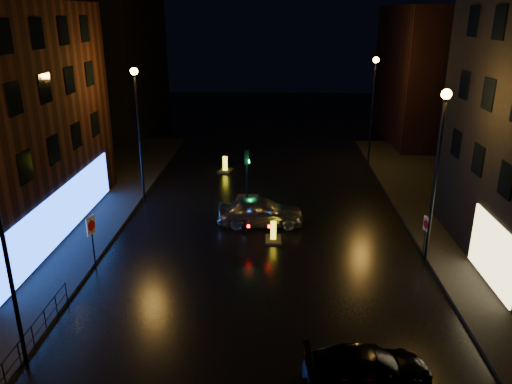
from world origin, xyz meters
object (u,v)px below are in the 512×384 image
bollard_near (273,236)px  road_sign_left (91,230)px  road_sign_right (426,228)px  traffic_signal (247,195)px  dark_sedan (368,367)px  bollard_far (225,168)px  silver_hatchback (261,211)px

bollard_near → road_sign_left: bearing=-159.6°
road_sign_right → road_sign_left: bearing=-10.3°
traffic_signal → road_sign_left: bearing=-127.0°
dark_sedan → bollard_near: dark_sedan is taller
traffic_signal → road_sign_left: 11.22m
bollard_near → road_sign_left: 9.19m
bollard_far → bollard_near: bearing=-60.2°
traffic_signal → bollard_near: bearing=-73.0°
road_sign_left → silver_hatchback: bearing=49.0°
traffic_signal → dark_sedan: bearing=-73.4°
dark_sedan → bollard_far: size_ratio=2.77×
dark_sedan → road_sign_left: (-11.54, 7.34, 1.34)m
road_sign_right → traffic_signal: bearing=-54.8°
bollard_far → road_sign_left: (-4.68, -15.32, 1.69)m
road_sign_right → bollard_far: bearing=-67.1°
bollard_near → bollard_far: 12.58m
dark_sedan → traffic_signal: bearing=12.1°
bollard_near → road_sign_left: (-8.41, -3.30, 1.71)m
traffic_signal → road_sign_right: bearing=-38.7°
road_sign_right → dark_sedan: bearing=48.5°
silver_hatchback → bollard_near: bearing=-161.8°
traffic_signal → road_sign_left: (-6.70, -8.89, 1.45)m
silver_hatchback → road_sign_right: bearing=-116.4°
dark_sedan → silver_hatchback: bearing=12.5°
silver_hatchback → bollard_far: (-2.99, 9.94, -0.56)m
bollard_near → silver_hatchback: bearing=108.6°
road_sign_left → bollard_far: bearing=87.0°
dark_sedan → bollard_near: (-3.13, 10.64, -0.37)m
traffic_signal → road_sign_right: size_ratio=1.60×
bollard_near → road_sign_left: size_ratio=0.48×
traffic_signal → bollard_near: (1.71, -5.58, -0.26)m
silver_hatchback → road_sign_right: (8.13, -3.77, 0.80)m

